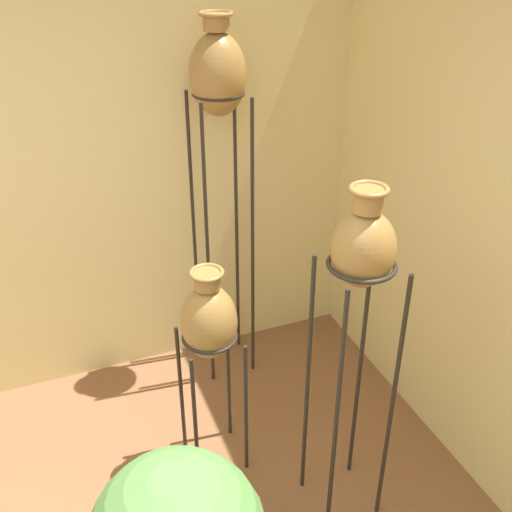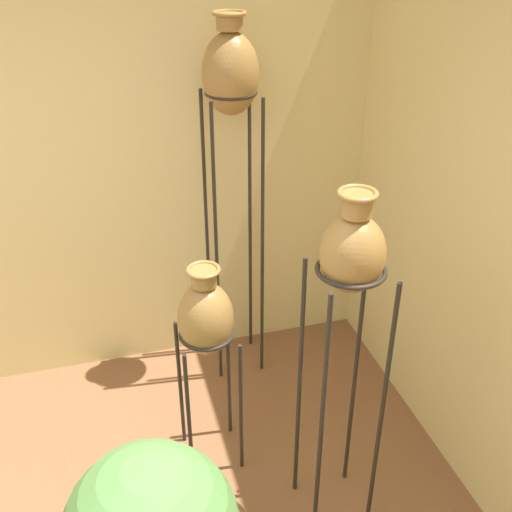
{
  "view_description": "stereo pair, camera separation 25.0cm",
  "coord_description": "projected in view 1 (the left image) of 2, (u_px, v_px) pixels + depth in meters",
  "views": [
    {
      "loc": [
        0.35,
        -0.97,
        2.5
      ],
      "look_at": [
        1.25,
        1.3,
        1.13
      ],
      "focal_mm": 42.0,
      "sensor_mm": 36.0,
      "label": 1
    },
    {
      "loc": [
        0.59,
        -1.05,
        2.5
      ],
      "look_at": [
        1.25,
        1.3,
        1.13
      ],
      "focal_mm": 42.0,
      "sensor_mm": 36.0,
      "label": 2
    }
  ],
  "objects": [
    {
      "name": "vase_stand_short",
      "position": [
        209.0,
        324.0,
        2.78
      ],
      "size": [
        0.28,
        0.28,
        1.15
      ],
      "color": "#28231E",
      "rests_on": "ground_plane"
    },
    {
      "name": "vase_stand_medium",
      "position": [
        362.0,
        261.0,
        2.31
      ],
      "size": [
        0.29,
        0.29,
        1.66
      ],
      "color": "#28231E",
      "rests_on": "ground_plane"
    },
    {
      "name": "vase_stand_tall",
      "position": [
        218.0,
        86.0,
        3.03
      ],
      "size": [
        0.29,
        0.29,
        2.12
      ],
      "color": "#28231E",
      "rests_on": "ground_plane"
    }
  ]
}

